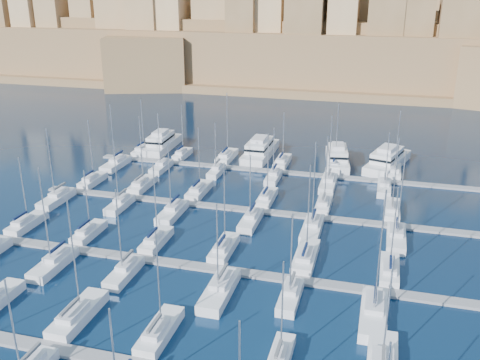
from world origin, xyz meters
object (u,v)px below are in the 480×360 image
(motor_yacht_d, at_px, (387,160))
(motor_yacht_c, at_px, (337,157))
(sailboat_4, at_px, (280,358))
(motor_yacht_b, at_px, (260,150))
(sailboat_2, at_px, (78,315))
(motor_yacht_a, at_px, (162,143))

(motor_yacht_d, bearing_deg, motor_yacht_c, -173.74)
(motor_yacht_d, bearing_deg, sailboat_4, -98.17)
(sailboat_4, bearing_deg, motor_yacht_d, 81.83)
(motor_yacht_b, bearing_deg, sailboat_4, -75.00)
(sailboat_2, xyz_separation_m, motor_yacht_a, (-18.50, 69.40, 0.96))
(sailboat_4, xyz_separation_m, motor_yacht_c, (-0.76, 70.49, 1.00))
(motor_yacht_a, bearing_deg, motor_yacht_d, 1.06)
(sailboat_4, bearing_deg, motor_yacht_b, 105.00)
(sailboat_2, bearing_deg, motor_yacht_d, 62.98)
(sailboat_2, relative_size, motor_yacht_a, 0.98)
(sailboat_2, xyz_separation_m, motor_yacht_d, (35.91, 70.41, 0.96))
(sailboat_4, height_order, motor_yacht_d, sailboat_4)
(motor_yacht_a, distance_m, motor_yacht_c, 43.35)
(sailboat_2, xyz_separation_m, motor_yacht_b, (6.43, 70.28, 0.96))
(motor_yacht_a, bearing_deg, motor_yacht_b, 2.02)
(sailboat_4, relative_size, motor_yacht_d, 0.66)
(motor_yacht_a, distance_m, motor_yacht_b, 24.95)
(sailboat_4, bearing_deg, motor_yacht_c, 90.62)
(motor_yacht_c, height_order, motor_yacht_d, same)
(sailboat_4, xyz_separation_m, motor_yacht_a, (-44.12, 70.69, 1.00))
(sailboat_4, distance_m, motor_yacht_c, 70.50)
(sailboat_4, relative_size, motor_yacht_c, 0.77)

